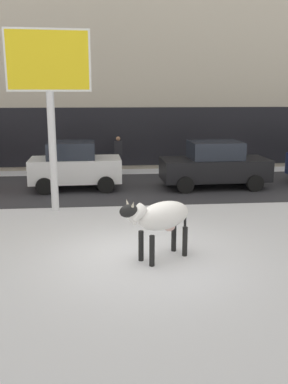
% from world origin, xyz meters
% --- Properties ---
extents(ground_plane, '(120.00, 120.00, 0.00)m').
position_xyz_m(ground_plane, '(0.00, 0.00, 0.00)').
color(ground_plane, white).
extents(road_strip, '(60.00, 5.60, 0.01)m').
position_xyz_m(road_strip, '(0.00, 7.27, 0.00)').
color(road_strip, '#333338').
rests_on(road_strip, ground).
extents(building_facade, '(44.00, 6.10, 13.00)m').
position_xyz_m(building_facade, '(0.00, 14.44, 6.48)').
color(building_facade, '#BCB29E').
rests_on(building_facade, ground).
extents(cow_holstein, '(1.82, 1.36, 1.54)m').
position_xyz_m(cow_holstein, '(0.47, -0.18, 1.00)').
color(cow_holstein, silver).
rests_on(cow_holstein, ground).
extents(billboard, '(2.53, 0.36, 5.56)m').
position_xyz_m(billboard, '(-2.40, 4.17, 4.31)').
color(billboard, silver).
rests_on(billboard, ground).
extents(car_white_hatchback, '(3.55, 2.01, 1.86)m').
position_xyz_m(car_white_hatchback, '(-1.96, 7.26, 0.93)').
color(car_white_hatchback, white).
rests_on(car_white_hatchback, ground).
extents(car_black_sedan, '(4.25, 2.08, 1.84)m').
position_xyz_m(car_black_sedan, '(3.56, 7.04, 0.91)').
color(car_black_sedan, black).
rests_on(car_black_sedan, ground).
extents(pedestrian_near_billboard, '(0.36, 0.24, 1.73)m').
position_xyz_m(pedestrian_near_billboard, '(-0.15, 10.31, 0.88)').
color(pedestrian_near_billboard, '#282833').
rests_on(pedestrian_near_billboard, ground).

